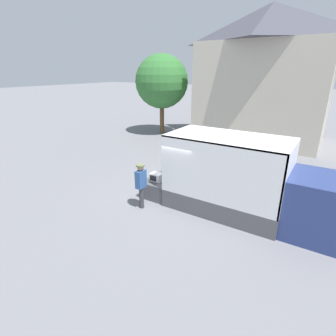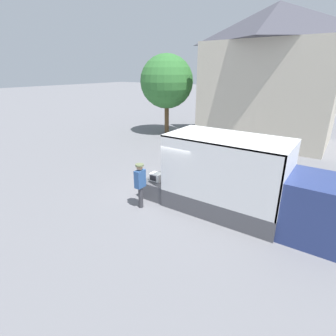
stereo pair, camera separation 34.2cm
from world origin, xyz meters
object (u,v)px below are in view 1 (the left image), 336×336
Objects in this scene: portable_generator at (173,170)px; microwave at (156,177)px; street_tree at (162,82)px; box_truck at (263,198)px; worker_person at (141,181)px.

microwave is at bearing -99.28° from portable_generator.
street_tree is (-6.50, 10.17, 3.31)m from microwave.
portable_generator is 0.09× the size of street_tree.
box_truck is 10.96× the size of portable_generator.
microwave is 0.88× the size of portable_generator.
street_tree reaches higher than box_truck.
box_truck reaches higher than microwave.
portable_generator is (0.18, 1.07, 0.03)m from microwave.
microwave is 0.08× the size of street_tree.
microwave is (-4.26, -0.53, 0.02)m from box_truck.
worker_person is (-0.10, -2.20, 0.20)m from portable_generator.
microwave is 1.16m from worker_person.
street_tree is at bearing 126.26° from portable_generator.
microwave is at bearing -172.87° from box_truck.
box_truck reaches higher than worker_person.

